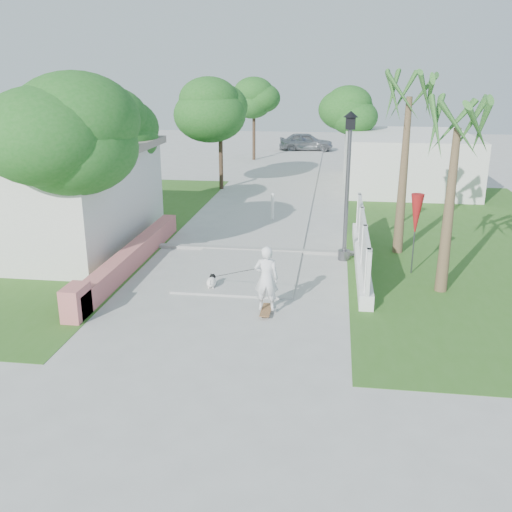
% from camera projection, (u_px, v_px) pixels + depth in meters
% --- Properties ---
extents(ground, '(90.00, 90.00, 0.00)m').
position_uv_depth(ground, '(214.00, 330.00, 12.67)').
color(ground, '#B7B7B2').
rests_on(ground, ground).
extents(path_strip, '(3.20, 36.00, 0.06)m').
position_uv_depth(path_strip, '(289.00, 176.00, 31.52)').
color(path_strip, '#B7B7B2').
rests_on(path_strip, ground).
extents(curb, '(6.50, 0.25, 0.10)m').
position_uv_depth(curb, '(253.00, 249.00, 18.31)').
color(curb, '#999993').
rests_on(curb, ground).
extents(grass_left, '(8.00, 20.00, 0.01)m').
position_uv_depth(grass_left, '(74.00, 227.00, 21.13)').
color(grass_left, '#34651F').
rests_on(grass_left, ground).
extents(grass_right, '(8.00, 20.00, 0.01)m').
position_uv_depth(grass_right, '(465.00, 242.00, 19.30)').
color(grass_right, '#34651F').
rests_on(grass_right, ground).
extents(pink_wall, '(0.45, 8.20, 0.80)m').
position_uv_depth(pink_wall, '(127.00, 261.00, 16.36)').
color(pink_wall, '#CC686B').
rests_on(pink_wall, ground).
extents(house_left, '(8.40, 7.40, 3.23)m').
position_uv_depth(house_left, '(14.00, 194.00, 18.87)').
color(house_left, silver).
rests_on(house_left, ground).
extents(lattice_fence, '(0.35, 7.00, 1.50)m').
position_uv_depth(lattice_fence, '(362.00, 248.00, 16.78)').
color(lattice_fence, white).
rests_on(lattice_fence, ground).
extents(building_right, '(6.00, 8.00, 2.60)m').
position_uv_depth(building_right, '(406.00, 160.00, 28.46)').
color(building_right, silver).
rests_on(building_right, ground).
extents(street_lamp, '(0.44, 0.44, 4.44)m').
position_uv_depth(street_lamp, '(348.00, 181.00, 16.74)').
color(street_lamp, '#59595E').
rests_on(street_lamp, ground).
extents(bollard, '(0.14, 0.14, 1.09)m').
position_uv_depth(bollard, '(273.00, 206.00, 21.90)').
color(bollard, white).
rests_on(bollard, ground).
extents(patio_umbrella, '(0.36, 0.36, 2.30)m').
position_uv_depth(patio_umbrella, '(416.00, 216.00, 15.77)').
color(patio_umbrella, '#59595E').
rests_on(patio_umbrella, ground).
extents(tree_left_near, '(3.60, 3.60, 5.28)m').
position_uv_depth(tree_left_near, '(66.00, 139.00, 14.90)').
color(tree_left_near, '#4C3826').
rests_on(tree_left_near, ground).
extents(tree_left_mid, '(3.20, 3.20, 4.85)m').
position_uv_depth(tree_left_mid, '(110.00, 131.00, 20.31)').
color(tree_left_mid, '#4C3826').
rests_on(tree_left_mid, ground).
extents(tree_path_left, '(3.40, 3.40, 5.23)m').
position_uv_depth(tree_path_left, '(220.00, 109.00, 26.96)').
color(tree_path_left, '#4C3826').
rests_on(tree_path_left, ground).
extents(tree_path_right, '(3.00, 3.00, 4.79)m').
position_uv_depth(tree_path_right, '(351.00, 112.00, 30.02)').
color(tree_path_right, '#4C3826').
rests_on(tree_path_right, ground).
extents(tree_path_far, '(3.20, 3.20, 5.17)m').
position_uv_depth(tree_path_far, '(254.00, 100.00, 36.36)').
color(tree_path_far, '#4C3826').
rests_on(tree_path_far, ground).
extents(palm_far, '(1.80, 1.80, 5.30)m').
position_uv_depth(palm_far, '(409.00, 108.00, 16.82)').
color(palm_far, brown).
rests_on(palm_far, ground).
extents(palm_near, '(1.80, 1.80, 4.70)m').
position_uv_depth(palm_near, '(457.00, 138.00, 13.77)').
color(palm_near, brown).
rests_on(palm_near, ground).
extents(skateboarder, '(1.92, 1.98, 1.67)m').
position_uv_depth(skateboarder, '(238.00, 274.00, 14.10)').
color(skateboarder, brown).
rests_on(skateboarder, ground).
extents(dog, '(0.26, 0.56, 0.38)m').
position_uv_depth(dog, '(212.00, 281.00, 15.06)').
color(dog, white).
rests_on(dog, ground).
extents(parked_car, '(4.02, 1.88, 1.33)m').
position_uv_depth(parked_car, '(306.00, 142.00, 41.60)').
color(parked_car, '#989A9F').
rests_on(parked_car, ground).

